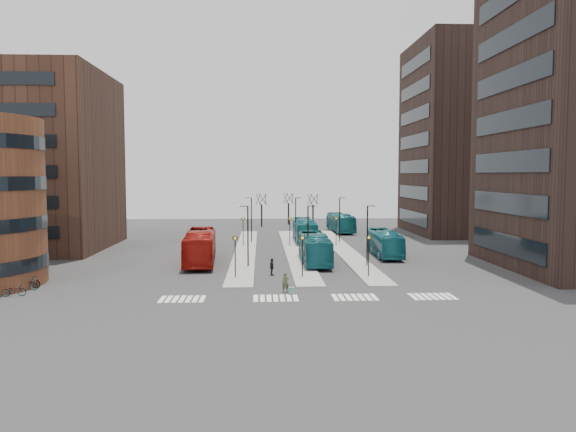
{
  "coord_description": "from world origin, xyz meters",
  "views": [
    {
      "loc": [
        -2.07,
        -37.7,
        9.32
      ],
      "look_at": [
        0.71,
        20.22,
        5.0
      ],
      "focal_mm": 35.0,
      "sensor_mm": 36.0,
      "label": 1
    }
  ],
  "objects_px": {
    "teal_bus_c": "(385,243)",
    "teal_bus_a": "(315,248)",
    "red_bus": "(200,247)",
    "commuter_c": "(306,261)",
    "suitcase": "(292,291)",
    "bicycle_near": "(14,290)",
    "commuter_b": "(272,267)",
    "bicycle_far": "(27,284)",
    "commuter_a": "(192,263)",
    "teal_bus_b": "(305,230)",
    "bicycle_mid": "(30,282)",
    "traveller": "(285,282)",
    "teal_bus_d": "(341,223)"
  },
  "relations": [
    {
      "from": "teal_bus_c",
      "to": "commuter_a",
      "type": "height_order",
      "value": "teal_bus_c"
    },
    {
      "from": "teal_bus_b",
      "to": "teal_bus_c",
      "type": "bearing_deg",
      "value": -59.3
    },
    {
      "from": "commuter_c",
      "to": "red_bus",
      "type": "bearing_deg",
      "value": -69.85
    },
    {
      "from": "teal_bus_b",
      "to": "commuter_b",
      "type": "distance_m",
      "value": 25.97
    },
    {
      "from": "bicycle_mid",
      "to": "bicycle_near",
      "type": "bearing_deg",
      "value": -172.24
    },
    {
      "from": "traveller",
      "to": "commuter_b",
      "type": "height_order",
      "value": "commuter_b"
    },
    {
      "from": "commuter_a",
      "to": "bicycle_mid",
      "type": "bearing_deg",
      "value": 55.09
    },
    {
      "from": "teal_bus_b",
      "to": "commuter_a",
      "type": "xyz_separation_m",
      "value": [
        -12.64,
        -22.65,
        -0.8
      ]
    },
    {
      "from": "red_bus",
      "to": "suitcase",
      "type": "bearing_deg",
      "value": -64.14
    },
    {
      "from": "traveller",
      "to": "bicycle_mid",
      "type": "xyz_separation_m",
      "value": [
        -20.83,
        2.58,
        -0.27
      ]
    },
    {
      "from": "teal_bus_a",
      "to": "commuter_c",
      "type": "xyz_separation_m",
      "value": [
        -1.17,
        -3.27,
        -0.77
      ]
    },
    {
      "from": "commuter_b",
      "to": "bicycle_far",
      "type": "relative_size",
      "value": 0.87
    },
    {
      "from": "teal_bus_a",
      "to": "bicycle_near",
      "type": "bearing_deg",
      "value": -148.79
    },
    {
      "from": "teal_bus_a",
      "to": "suitcase",
      "type": "bearing_deg",
      "value": -101.98
    },
    {
      "from": "red_bus",
      "to": "bicycle_near",
      "type": "relative_size",
      "value": 7.38
    },
    {
      "from": "teal_bus_c",
      "to": "bicycle_near",
      "type": "distance_m",
      "value": 38.45
    },
    {
      "from": "teal_bus_c",
      "to": "bicycle_mid",
      "type": "bearing_deg",
      "value": -151.8
    },
    {
      "from": "suitcase",
      "to": "bicycle_near",
      "type": "height_order",
      "value": "bicycle_near"
    },
    {
      "from": "suitcase",
      "to": "bicycle_mid",
      "type": "height_order",
      "value": "bicycle_mid"
    },
    {
      "from": "teal_bus_c",
      "to": "bicycle_far",
      "type": "height_order",
      "value": "teal_bus_c"
    },
    {
      "from": "teal_bus_c",
      "to": "bicycle_far",
      "type": "bearing_deg",
      "value": -150.83
    },
    {
      "from": "commuter_c",
      "to": "traveller",
      "type": "bearing_deg",
      "value": 26.48
    },
    {
      "from": "suitcase",
      "to": "red_bus",
      "type": "height_order",
      "value": "red_bus"
    },
    {
      "from": "teal_bus_d",
      "to": "traveller",
      "type": "relative_size",
      "value": 6.92
    },
    {
      "from": "commuter_a",
      "to": "suitcase",
      "type": "bearing_deg",
      "value": 151.99
    },
    {
      "from": "teal_bus_b",
      "to": "commuter_b",
      "type": "xyz_separation_m",
      "value": [
        -5.01,
        -25.47,
        -0.81
      ]
    },
    {
      "from": "teal_bus_c",
      "to": "commuter_b",
      "type": "distance_m",
      "value": 17.63
    },
    {
      "from": "teal_bus_b",
      "to": "commuter_c",
      "type": "distance_m",
      "value": 21.94
    },
    {
      "from": "traveller",
      "to": "commuter_b",
      "type": "bearing_deg",
      "value": 98.15
    },
    {
      "from": "teal_bus_a",
      "to": "red_bus",
      "type": "bearing_deg",
      "value": 177.82
    },
    {
      "from": "commuter_b",
      "to": "bicycle_mid",
      "type": "bearing_deg",
      "value": 87.01
    },
    {
      "from": "commuter_c",
      "to": "teal_bus_d",
      "type": "bearing_deg",
      "value": -154.32
    },
    {
      "from": "commuter_c",
      "to": "teal_bus_c",
      "type": "bearing_deg",
      "value": 169.42
    },
    {
      "from": "teal_bus_a",
      "to": "traveller",
      "type": "height_order",
      "value": "teal_bus_a"
    },
    {
      "from": "teal_bus_b",
      "to": "bicycle_mid",
      "type": "height_order",
      "value": "teal_bus_b"
    },
    {
      "from": "commuter_a",
      "to": "commuter_b",
      "type": "height_order",
      "value": "commuter_a"
    },
    {
      "from": "commuter_b",
      "to": "commuter_c",
      "type": "xyz_separation_m",
      "value": [
        3.43,
        3.6,
        0.0
      ]
    },
    {
      "from": "commuter_c",
      "to": "commuter_b",
      "type": "bearing_deg",
      "value": -4.41
    },
    {
      "from": "red_bus",
      "to": "commuter_c",
      "type": "bearing_deg",
      "value": -22.47
    },
    {
      "from": "traveller",
      "to": "red_bus",
      "type": "bearing_deg",
      "value": 120.34
    },
    {
      "from": "commuter_b",
      "to": "commuter_c",
      "type": "height_order",
      "value": "commuter_c"
    },
    {
      "from": "teal_bus_a",
      "to": "commuter_c",
      "type": "height_order",
      "value": "teal_bus_a"
    },
    {
      "from": "teal_bus_d",
      "to": "commuter_c",
      "type": "height_order",
      "value": "teal_bus_d"
    },
    {
      "from": "teal_bus_a",
      "to": "teal_bus_b",
      "type": "xyz_separation_m",
      "value": [
        0.4,
        18.6,
        0.03
      ]
    },
    {
      "from": "teal_bus_a",
      "to": "commuter_b",
      "type": "relative_size",
      "value": 7.09
    },
    {
      "from": "teal_bus_c",
      "to": "teal_bus_a",
      "type": "bearing_deg",
      "value": -148.62
    },
    {
      "from": "commuter_b",
      "to": "teal_bus_b",
      "type": "bearing_deg",
      "value": -27.92
    },
    {
      "from": "teal_bus_c",
      "to": "commuter_c",
      "type": "height_order",
      "value": "teal_bus_c"
    },
    {
      "from": "teal_bus_a",
      "to": "bicycle_mid",
      "type": "xyz_separation_m",
      "value": [
        -24.51,
        -11.76,
        -1.05
      ]
    },
    {
      "from": "traveller",
      "to": "commuter_b",
      "type": "distance_m",
      "value": 7.53
    }
  ]
}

